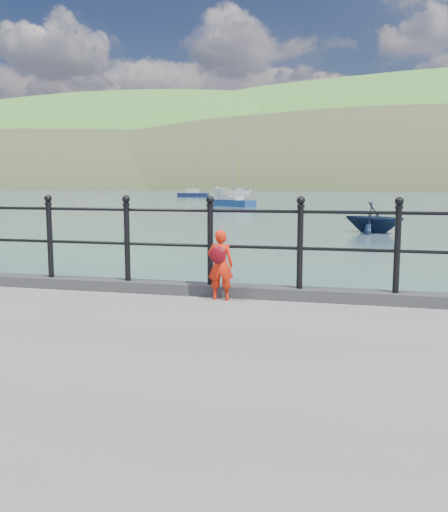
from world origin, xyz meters
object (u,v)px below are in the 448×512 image
(railing, at_px, (168,234))
(launch_navy, at_px, (374,217))
(child, at_px, (220,264))
(sailboat_left, at_px, (193,195))
(launch_white, at_px, (233,196))
(sailboat_port, at_px, (234,203))

(railing, relative_size, launch_navy, 6.12)
(child, distance_m, sailboat_left, 83.71)
(child, height_order, launch_white, launch_white)
(child, height_order, sailboat_port, sailboat_port)
(launch_white, xyz_separation_m, launch_navy, (13.63, -28.83, -0.25))
(child, bearing_deg, sailboat_port, -82.64)
(launch_navy, relative_size, sailboat_left, 0.40)
(railing, distance_m, sailboat_left, 83.24)
(sailboat_left, bearing_deg, launch_navy, -63.21)
(launch_navy, distance_m, sailboat_port, 29.83)
(launch_white, height_order, sailboat_port, sailboat_port)
(railing, xyz_separation_m, sailboat_left, (-23.73, 79.77, -1.48))
(railing, distance_m, child, 0.91)
(railing, bearing_deg, child, -17.95)
(sailboat_left, xyz_separation_m, sailboat_port, (14.07, -31.98, 0.00))
(railing, relative_size, child, 19.67)
(child, xyz_separation_m, launch_white, (-11.00, 50.08, -0.44))
(railing, bearing_deg, launch_navy, 80.73)
(sailboat_port, bearing_deg, railing, -42.79)
(child, height_order, sailboat_left, sailboat_left)
(launch_navy, bearing_deg, child, -163.79)
(railing, relative_size, sailboat_left, 2.47)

